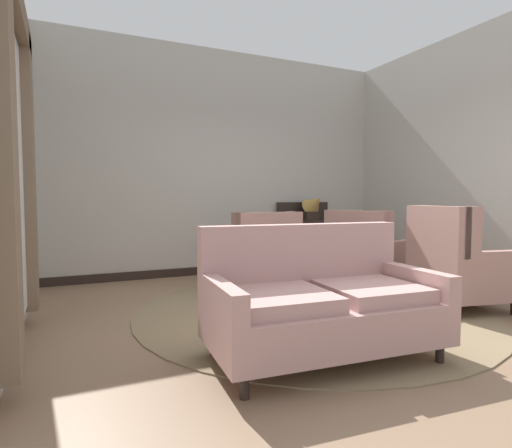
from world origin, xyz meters
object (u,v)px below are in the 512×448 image
side_table (357,256)px  sideboard (308,240)px  settee (321,303)px  armchair_back_corner (455,266)px  gramophone (314,206)px  armchair_near_sideboard (367,255)px  porcelain_vase (316,246)px  armchair_beside_settee (260,256)px  coffee_table (316,268)px

side_table → sideboard: 1.72m
settee → armchair_back_corner: armchair_back_corner is taller
gramophone → side_table: bearing=-103.6°
settee → gramophone: size_ratio=3.48×
side_table → armchair_near_sideboard: bearing=33.9°
porcelain_vase → armchair_beside_settee: size_ratio=0.36×
porcelain_vase → armchair_near_sideboard: size_ratio=0.31×
coffee_table → settee: size_ratio=0.56×
settee → armchair_near_sideboard: bearing=47.6°
armchair_beside_settee → porcelain_vase: bearing=94.1°
porcelain_vase → armchair_near_sideboard: 1.43m
armchair_back_corner → armchair_near_sideboard: bearing=15.6°
coffee_table → sideboard: size_ratio=0.87×
porcelain_vase → sideboard: size_ratio=0.32×
side_table → settee: bearing=-134.9°
sideboard → armchair_beside_settee: bearing=-142.5°
porcelain_vase → settee: (-0.71, -1.14, -0.27)m
armchair_beside_settee → armchair_back_corner: size_ratio=0.92×
coffee_table → armchair_beside_settee: (-0.11, 1.13, -0.01)m
armchair_back_corner → gramophone: (-0.05, 2.66, 0.58)m
coffee_table → sideboard: (1.26, 2.18, 0.03)m
gramophone → porcelain_vase: bearing=-121.8°
coffee_table → porcelain_vase: porcelain_vase is taller
settee → gramophone: bearing=62.4°
coffee_table → armchair_back_corner: armchair_back_corner is taller
side_table → sideboard: sideboard is taller
armchair_near_sideboard → settee: bearing=114.2°
coffee_table → armchair_near_sideboard: size_ratio=0.83×
porcelain_vase → armchair_back_corner: size_ratio=0.33×
armchair_beside_settee → side_table: bearing=145.0°
coffee_table → sideboard: bearing=59.9°
settee → armchair_beside_settee: bearing=80.0°
porcelain_vase → armchair_near_sideboard: (1.23, 0.68, -0.25)m
armchair_near_sideboard → sideboard: bearing=-19.1°
coffee_table → armchair_near_sideboard: (1.26, 0.72, -0.02)m
porcelain_vase → gramophone: gramophone is taller
porcelain_vase → armchair_near_sideboard: bearing=29.1°
settee → porcelain_vase: bearing=62.5°
settee → armchair_back_corner: (2.03, 0.54, 0.05)m
armchair_near_sideboard → side_table: (-0.34, -0.23, 0.02)m
sideboard → gramophone: 0.57m
porcelain_vase → side_table: 1.02m
armchair_beside_settee → side_table: (1.03, -0.64, 0.02)m
armchair_beside_settee → armchair_back_corner: 2.24m
porcelain_vase → settee: size_ratio=0.21×
armchair_beside_settee → armchair_back_corner: armchair_back_corner is taller
porcelain_vase → armchair_beside_settee: bearing=97.2°
sideboard → gramophone: size_ratio=2.23×
settee → armchair_near_sideboard: size_ratio=1.49×
armchair_back_corner → coffee_table: bearing=78.5°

